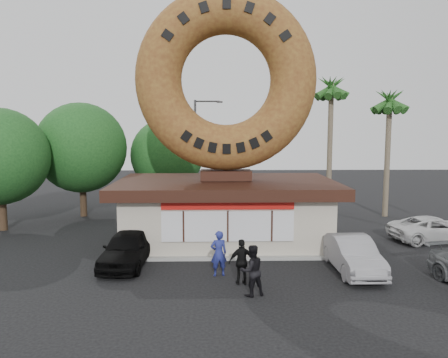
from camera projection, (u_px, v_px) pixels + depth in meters
name	position (u px, v px, depth m)	size (l,w,h in m)	color
ground	(230.00, 282.00, 17.02)	(90.00, 90.00, 0.00)	black
donut_shop	(226.00, 209.00, 22.75)	(11.20, 7.20, 3.80)	beige
giant_donut	(226.00, 80.00, 21.99)	(9.14, 9.14, 2.33)	olive
tree_west	(81.00, 148.00, 29.17)	(6.00, 6.00, 7.65)	#473321
tree_mid	(167.00, 155.00, 31.35)	(5.20, 5.20, 6.63)	#473321
tree_far	(0.00, 157.00, 25.15)	(5.60, 5.60, 7.14)	#473321
palm_near	(331.00, 92.00, 30.09)	(2.60, 2.60, 9.75)	#726651
palm_far	(390.00, 105.00, 28.79)	(2.60, 2.60, 8.75)	#726651
street_lamp	(197.00, 148.00, 32.33)	(2.11, 0.20, 8.00)	#59595E
person_left	(219.00, 253.00, 17.66)	(0.68, 0.45, 1.87)	navy
person_center	(252.00, 270.00, 15.55)	(0.90, 0.70, 1.86)	black
person_right	(242.00, 262.00, 16.69)	(1.04, 0.43, 1.77)	black
car_black	(127.00, 248.00, 19.04)	(1.78, 4.43, 1.51)	black
car_silver	(353.00, 254.00, 18.21)	(1.54, 4.41, 1.45)	gray
car_white	(434.00, 229.00, 23.06)	(2.18, 4.72, 1.31)	silver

